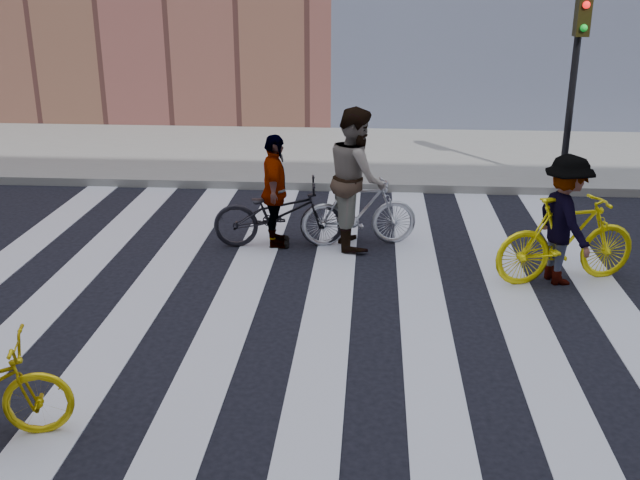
# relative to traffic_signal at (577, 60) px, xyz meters

# --- Properties ---
(ground) EXTENTS (100.00, 100.00, 0.00)m
(ground) POSITION_rel_traffic_signal_xyz_m (-4.40, -5.32, -2.28)
(ground) COLOR black
(ground) RESTS_ON ground
(sidewalk_far) EXTENTS (100.00, 5.00, 0.15)m
(sidewalk_far) POSITION_rel_traffic_signal_xyz_m (-4.40, 2.18, -2.20)
(sidewalk_far) COLOR gray
(sidewalk_far) RESTS_ON ground
(zebra_crosswalk) EXTENTS (8.25, 10.00, 0.01)m
(zebra_crosswalk) POSITION_rel_traffic_signal_xyz_m (-4.40, -5.32, -2.27)
(zebra_crosswalk) COLOR silver
(zebra_crosswalk) RESTS_ON ground
(traffic_signal) EXTENTS (0.22, 0.42, 3.33)m
(traffic_signal) POSITION_rel_traffic_signal_xyz_m (0.00, 0.00, 0.00)
(traffic_signal) COLOR black
(traffic_signal) RESTS_ON ground
(bike_silver_mid) EXTENTS (1.70, 0.77, 0.99)m
(bike_silver_mid) POSITION_rel_traffic_signal_xyz_m (-3.55, -3.04, -1.79)
(bike_silver_mid) COLOR #AEB1B9
(bike_silver_mid) RESTS_ON ground
(bike_yellow_right) EXTENTS (1.93, 1.02, 1.12)m
(bike_yellow_right) POSITION_rel_traffic_signal_xyz_m (-0.95, -4.19, -1.72)
(bike_yellow_right) COLOR yellow
(bike_yellow_right) RESTS_ON ground
(bike_dark_rear) EXTENTS (1.89, 0.84, 0.96)m
(bike_dark_rear) POSITION_rel_traffic_signal_xyz_m (-4.67, -3.16, -1.80)
(bike_dark_rear) COLOR black
(bike_dark_rear) RESTS_ON ground
(rider_mid) EXTENTS (0.92, 1.08, 1.97)m
(rider_mid) POSITION_rel_traffic_signal_xyz_m (-3.60, -3.04, -1.29)
(rider_mid) COLOR slate
(rider_mid) RESTS_ON ground
(rider_right) EXTENTS (0.87, 1.18, 1.63)m
(rider_right) POSITION_rel_traffic_signal_xyz_m (-1.00, -4.19, -1.47)
(rider_right) COLOR slate
(rider_right) RESTS_ON ground
(rider_rear) EXTENTS (0.49, 0.98, 1.60)m
(rider_rear) POSITION_rel_traffic_signal_xyz_m (-4.72, -3.16, -1.48)
(rider_rear) COLOR slate
(rider_rear) RESTS_ON ground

